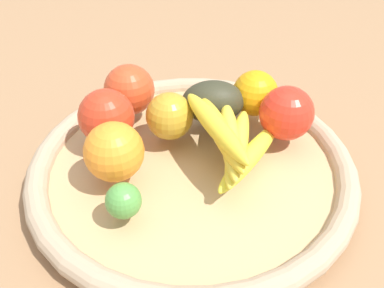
{
  "coord_description": "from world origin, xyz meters",
  "views": [
    {
      "loc": [
        -0.34,
        -0.28,
        0.41
      ],
      "look_at": [
        0.0,
        0.0,
        0.06
      ],
      "focal_mm": 38.57,
      "sensor_mm": 36.0,
      "label": 1
    }
  ],
  "objects_px": {
    "apple_3": "(170,116)",
    "apple_2": "(106,117)",
    "banana_bunch": "(231,140)",
    "orange_0": "(255,93)",
    "orange_1": "(114,152)",
    "apple_0": "(286,113)",
    "lime_0": "(123,201)",
    "apple_1": "(129,90)",
    "avocado": "(213,102)"
  },
  "relations": [
    {
      "from": "orange_1",
      "to": "avocado",
      "type": "bearing_deg",
      "value": -6.71
    },
    {
      "from": "apple_0",
      "to": "apple_3",
      "type": "bearing_deg",
      "value": 129.32
    },
    {
      "from": "avocado",
      "to": "apple_2",
      "type": "distance_m",
      "value": 0.16
    },
    {
      "from": "orange_1",
      "to": "apple_1",
      "type": "height_order",
      "value": "apple_1"
    },
    {
      "from": "banana_bunch",
      "to": "apple_0",
      "type": "bearing_deg",
      "value": -15.55
    },
    {
      "from": "avocado",
      "to": "banana_bunch",
      "type": "height_order",
      "value": "banana_bunch"
    },
    {
      "from": "apple_0",
      "to": "orange_1",
      "type": "xyz_separation_m",
      "value": [
        -0.21,
        0.13,
        -0.0
      ]
    },
    {
      "from": "apple_3",
      "to": "apple_0",
      "type": "bearing_deg",
      "value": -50.68
    },
    {
      "from": "orange_1",
      "to": "apple_0",
      "type": "bearing_deg",
      "value": -30.68
    },
    {
      "from": "apple_0",
      "to": "apple_2",
      "type": "relative_size",
      "value": 0.98
    },
    {
      "from": "apple_3",
      "to": "orange_1",
      "type": "bearing_deg",
      "value": -178.78
    },
    {
      "from": "apple_2",
      "to": "apple_1",
      "type": "relative_size",
      "value": 1.01
    },
    {
      "from": "avocado",
      "to": "apple_1",
      "type": "relative_size",
      "value": 1.21
    },
    {
      "from": "banana_bunch",
      "to": "apple_2",
      "type": "xyz_separation_m",
      "value": [
        -0.07,
        0.16,
        0.0
      ]
    },
    {
      "from": "lime_0",
      "to": "apple_3",
      "type": "bearing_deg",
      "value": 22.01
    },
    {
      "from": "banana_bunch",
      "to": "apple_2",
      "type": "bearing_deg",
      "value": 113.29
    },
    {
      "from": "avocado",
      "to": "apple_0",
      "type": "relative_size",
      "value": 1.22
    },
    {
      "from": "apple_3",
      "to": "orange_1",
      "type": "relative_size",
      "value": 0.89
    },
    {
      "from": "banana_bunch",
      "to": "orange_1",
      "type": "xyz_separation_m",
      "value": [
        -0.12,
        0.1,
        0.0
      ]
    },
    {
      "from": "banana_bunch",
      "to": "apple_1",
      "type": "relative_size",
      "value": 2.15
    },
    {
      "from": "lime_0",
      "to": "avocado",
      "type": "bearing_deg",
      "value": 9.43
    },
    {
      "from": "lime_0",
      "to": "apple_3",
      "type": "relative_size",
      "value": 0.63
    },
    {
      "from": "avocado",
      "to": "banana_bunch",
      "type": "distance_m",
      "value": 0.1
    },
    {
      "from": "apple_2",
      "to": "lime_0",
      "type": "bearing_deg",
      "value": -125.02
    },
    {
      "from": "lime_0",
      "to": "orange_1",
      "type": "height_order",
      "value": "orange_1"
    },
    {
      "from": "avocado",
      "to": "orange_1",
      "type": "bearing_deg",
      "value": 173.29
    },
    {
      "from": "apple_2",
      "to": "avocado",
      "type": "bearing_deg",
      "value": -32.45
    },
    {
      "from": "apple_1",
      "to": "apple_0",
      "type": "bearing_deg",
      "value": -66.28
    },
    {
      "from": "apple_0",
      "to": "apple_3",
      "type": "height_order",
      "value": "apple_0"
    },
    {
      "from": "apple_0",
      "to": "orange_1",
      "type": "bearing_deg",
      "value": 149.32
    },
    {
      "from": "apple_3",
      "to": "orange_0",
      "type": "relative_size",
      "value": 0.97
    },
    {
      "from": "lime_0",
      "to": "orange_1",
      "type": "bearing_deg",
      "value": 54.67
    },
    {
      "from": "avocado",
      "to": "lime_0",
      "type": "distance_m",
      "value": 0.22
    },
    {
      "from": "apple_2",
      "to": "orange_1",
      "type": "height_order",
      "value": "apple_2"
    },
    {
      "from": "lime_0",
      "to": "banana_bunch",
      "type": "height_order",
      "value": "banana_bunch"
    },
    {
      "from": "orange_1",
      "to": "apple_2",
      "type": "bearing_deg",
      "value": 55.26
    },
    {
      "from": "orange_1",
      "to": "lime_0",
      "type": "bearing_deg",
      "value": -125.33
    },
    {
      "from": "avocado",
      "to": "orange_1",
      "type": "xyz_separation_m",
      "value": [
        -0.18,
        0.02,
        0.01
      ]
    },
    {
      "from": "orange_0",
      "to": "apple_1",
      "type": "relative_size",
      "value": 0.9
    },
    {
      "from": "lime_0",
      "to": "banana_bunch",
      "type": "bearing_deg",
      "value": -14.84
    },
    {
      "from": "avocado",
      "to": "orange_0",
      "type": "xyz_separation_m",
      "value": [
        0.06,
        -0.04,
        0.0
      ]
    },
    {
      "from": "apple_0",
      "to": "lime_0",
      "type": "distance_m",
      "value": 0.26
    },
    {
      "from": "lime_0",
      "to": "orange_1",
      "type": "distance_m",
      "value": 0.07
    },
    {
      "from": "apple_3",
      "to": "apple_2",
      "type": "bearing_deg",
      "value": 135.25
    },
    {
      "from": "avocado",
      "to": "orange_0",
      "type": "height_order",
      "value": "orange_0"
    },
    {
      "from": "orange_0",
      "to": "orange_1",
      "type": "bearing_deg",
      "value": 165.82
    },
    {
      "from": "apple_1",
      "to": "orange_0",
      "type": "bearing_deg",
      "value": -51.92
    },
    {
      "from": "apple_3",
      "to": "apple_2",
      "type": "xyz_separation_m",
      "value": [
        -0.06,
        0.06,
        0.01
      ]
    },
    {
      "from": "apple_1",
      "to": "orange_1",
      "type": "bearing_deg",
      "value": -141.41
    },
    {
      "from": "avocado",
      "to": "apple_0",
      "type": "xyz_separation_m",
      "value": [
        0.03,
        -0.11,
        0.01
      ]
    }
  ]
}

